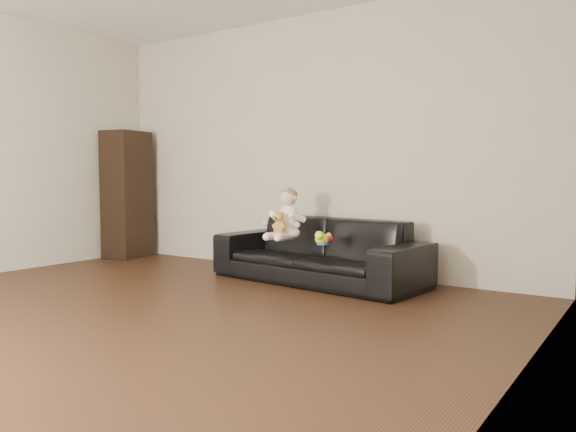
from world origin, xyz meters
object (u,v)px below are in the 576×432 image
Objects in this scene: teddy_bear at (279,224)px; toy_rattle at (329,238)px; sofa at (318,250)px; cabinet at (127,195)px; baby at (287,217)px; toy_green at (322,239)px; toy_blue_disc at (323,244)px.

teddy_bear reaches higher than toy_rattle.
toy_rattle is (0.43, 0.16, -0.12)m from teddy_bear.
sofa is 2.77m from cabinet.
baby is at bearing -14.46° from cabinet.
toy_green is at bearing -82.01° from toy_rattle.
cabinet is at bearing 175.84° from baby.
toy_rattle is 0.74× the size of toy_blue_disc.
toy_blue_disc is (0.45, 0.01, -0.15)m from teddy_bear.
sofa is at bearing 128.11° from toy_blue_disc.
cabinet is at bearing 173.18° from toy_blue_disc.
sofa is 19.27× the size of toy_blue_disc.
cabinet is 2.47m from baby.
cabinet reaches higher than toy_green.
toy_green reaches higher than toy_rattle.
baby is (-0.27, -0.11, 0.30)m from sofa.
toy_green is 1.80× the size of toy_rattle.
baby is 0.52m from toy_blue_disc.
toy_rattle is (0.17, -0.10, 0.13)m from sofa.
sofa is at bearing 149.74° from toy_rattle.
toy_green is (0.19, -0.25, 0.14)m from sofa.
sofa is 4.20× the size of baby.
toy_green is (0.46, -0.14, -0.16)m from baby.
baby is (2.46, -0.21, -0.16)m from cabinet.
teddy_bear is at bearing -128.54° from sofa.
baby is 3.46× the size of toy_green.
baby is at bearing 163.16° from toy_blue_disc.
cabinet is 19.59× the size of toy_rattle.
teddy_bear is 0.48m from toy_blue_disc.
toy_rattle is at bearing -13.52° from cabinet.
sofa is at bearing 41.79° from teddy_bear.
toy_rattle is at bearing 100.03° from toy_blue_disc.
toy_blue_disc is at bearing 42.17° from toy_green.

